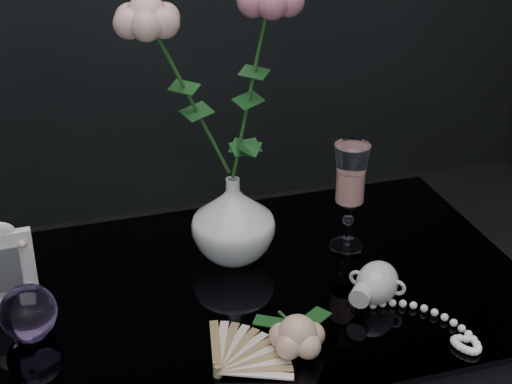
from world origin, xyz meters
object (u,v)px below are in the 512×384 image
object	(u,v)px
wine_glass	(349,198)
loose_rose	(297,335)
picture_frame	(1,262)
paperweight	(28,312)
vase	(233,218)
pearl_jar	(377,281)

from	to	relation	value
wine_glass	loose_rose	xyz separation A→B (m)	(-0.19, -0.25, -0.07)
picture_frame	paperweight	world-z (taller)	picture_frame
vase	paperweight	xyz separation A→B (m)	(-0.36, -0.13, -0.03)
picture_frame	loose_rose	size ratio (longest dim) A/B	0.80
vase	picture_frame	bearing A→B (deg)	-176.73
vase	loose_rose	world-z (taller)	vase
vase	wine_glass	size ratio (longest dim) A/B	0.75
picture_frame	pearl_jar	size ratio (longest dim) A/B	0.60
vase	pearl_jar	xyz separation A→B (m)	(0.19, -0.19, -0.04)
wine_glass	loose_rose	size ratio (longest dim) A/B	1.11
wine_glass	picture_frame	distance (m)	0.59
wine_glass	loose_rose	world-z (taller)	wine_glass
wine_glass	vase	bearing A→B (deg)	171.17
picture_frame	paperweight	distance (m)	0.12
vase	loose_rose	distance (m)	0.29
picture_frame	pearl_jar	world-z (taller)	picture_frame
wine_glass	pearl_jar	size ratio (longest dim) A/B	0.84
paperweight	pearl_jar	xyz separation A→B (m)	(0.54, -0.07, -0.01)
wine_glass	pearl_jar	bearing A→B (deg)	-95.92
wine_glass	pearl_jar	xyz separation A→B (m)	(-0.02, -0.16, -0.07)
vase	paperweight	world-z (taller)	vase
vase	wine_glass	distance (m)	0.21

